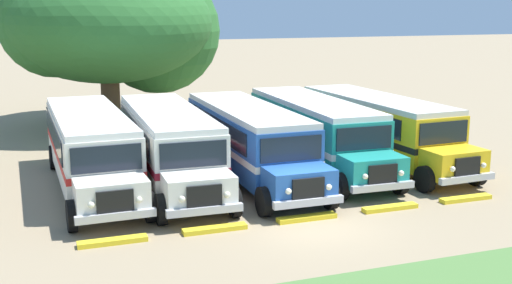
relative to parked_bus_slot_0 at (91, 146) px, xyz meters
name	(u,v)px	position (x,y,z in m)	size (l,w,h in m)	color
ground_plane	(312,224)	(6.06, -6.77, -1.58)	(220.00, 220.00, 0.00)	#937F60
parked_bus_slot_0	(91,146)	(0.00, 0.00, 0.00)	(2.87, 10.86, 2.82)	silver
parked_bus_slot_1	(169,142)	(2.92, -0.36, 0.00)	(2.95, 10.87, 2.82)	silver
parked_bus_slot_2	(249,138)	(6.09, -0.68, 0.00)	(2.70, 10.84, 2.82)	#23519E
parked_bus_slot_3	(315,129)	(9.33, 0.05, 0.00)	(2.86, 10.86, 2.82)	teal
parked_bus_slot_4	(379,125)	(12.37, -0.06, 0.00)	(3.14, 10.90, 2.82)	yellow
curb_wheelstop_0	(113,241)	(-0.08, -6.38, -1.51)	(2.00, 0.36, 0.15)	yellow
curb_wheelstop_1	(215,229)	(2.99, -6.38, -1.51)	(2.00, 0.36, 0.15)	yellow
curb_wheelstop_2	(307,218)	(6.06, -6.38, -1.51)	(2.00, 0.36, 0.15)	yellow
curb_wheelstop_3	(390,208)	(9.13, -6.38, -1.51)	(2.00, 0.36, 0.15)	yellow
curb_wheelstop_4	(466,199)	(12.20, -6.38, -1.51)	(2.00, 0.36, 0.15)	yellow
broad_shade_tree	(112,24)	(2.70, 13.10, 4.17)	(12.53, 12.74, 9.28)	brown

